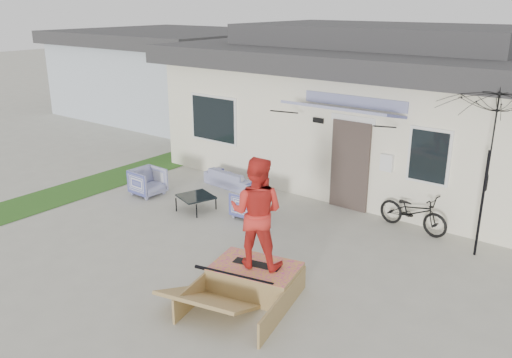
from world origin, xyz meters
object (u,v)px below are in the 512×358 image
Objects in this scene: armchair_right at (249,202)px; coffee_table at (196,203)px; skater at (257,210)px; patio_umbrella at (487,169)px; bicycle at (414,208)px; skateboard at (257,264)px; skate_ramp at (255,279)px; armchair_left at (148,181)px; loveseat at (231,175)px.

armchair_right reaches higher than coffee_table.
skater reaches higher than armchair_right.
coffee_table is 6.29m from patio_umbrella.
bicycle reaches higher than skateboard.
bicycle is 1.94× the size of skateboard.
patio_umbrella reaches higher than coffee_table.
skater is (-2.56, -3.61, -0.29)m from patio_umbrella.
armchair_right is 3.42m from skater.
skateboard reaches higher than skate_ramp.
bicycle reaches higher than armchair_left.
skater is at bearing 0.00° from skateboard.
armchair_left is 0.40× the size of skater.
skate_ramp is (3.32, -2.04, 0.05)m from coffee_table.
skate_ramp is at bearing -31.57° from coffee_table.
armchair_left is 0.30× the size of patio_umbrella.
armchair_left is 1.71m from coffee_table.
loveseat is 0.81× the size of skate_ramp.
skate_ramp is (2.10, -2.51, -0.11)m from armchair_right.
skater is at bearing -31.07° from coffee_table.
armchair_right is 4.99m from patio_umbrella.
bicycle is (4.44, 2.01, 0.32)m from coffee_table.
skateboard is at bearing 172.33° from bicycle.
armchair_right is 0.95× the size of coffee_table.
armchair_right is at bearing -166.10° from patio_umbrella.
bicycle is at bearing -69.65° from armchair_left.
skate_ramp is 1.01× the size of skater.
coffee_table is 0.39× the size of skater.
coffee_table is 3.88m from skateboard.
loveseat is 2.10× the size of coffee_table.
armchair_left is 1.08× the size of armchair_right.
armchair_right is 0.37× the size of skater.
patio_umbrella is 4.71m from skate_ramp.
skater reaches higher than bicycle.
patio_umbrella is (4.65, 1.15, 1.40)m from armchair_right.
skate_ramp is 0.27m from skateboard.
armchair_left is at bearing 145.07° from skate_ramp.
armchair_right is 0.85× the size of skateboard.
coffee_table is at bearing -50.41° from skater.
skateboard is (2.09, -2.46, 0.15)m from armchair_right.
skater is at bearing 139.70° from loveseat.
skater is (5.01, -2.03, 1.08)m from armchair_left.
loveseat is 2.05× the size of armchair_left.
skate_ramp is at bearing -124.86° from patio_umbrella.
loveseat is 2.12m from armchair_right.
skateboard is at bearing -109.56° from armchair_left.
coffee_table is 0.39× the size of skate_ramp.
loveseat is at bearing 100.56° from bicycle.
armchair_right is (2.91, 0.43, -0.03)m from armchair_left.
bicycle is (4.87, 0.21, 0.21)m from loveseat.
coffee_table is (0.43, -1.80, -0.12)m from loveseat.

